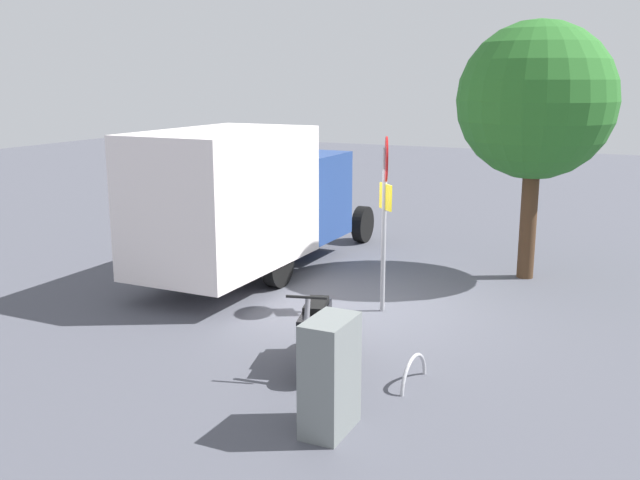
{
  "coord_description": "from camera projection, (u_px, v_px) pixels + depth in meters",
  "views": [
    {
      "loc": [
        11.37,
        4.34,
        3.99
      ],
      "look_at": [
        0.68,
        -0.69,
        1.3
      ],
      "focal_mm": 39.99,
      "sensor_mm": 36.0,
      "label": 1
    }
  ],
  "objects": [
    {
      "name": "motorcycle",
      "position": [
        315.0,
        329.0,
        10.09
      ],
      "size": [
        1.77,
        0.74,
        1.2
      ],
      "rotation": [
        0.0,
        0.0,
        0.27
      ],
      "color": "black",
      "rests_on": "ground"
    },
    {
      "name": "utility_cabinet",
      "position": [
        330.0,
        375.0,
        8.12
      ],
      "size": [
        0.78,
        0.46,
        1.36
      ],
      "primitive_type": "cube",
      "rotation": [
        0.0,
        0.0,
        -0.01
      ],
      "color": "slate",
      "rests_on": "ground"
    },
    {
      "name": "stop_sign",
      "position": [
        385.0,
        197.0,
        12.06
      ],
      "size": [
        0.71,
        0.33,
        3.05
      ],
      "color": "#9E9EA3",
      "rests_on": "ground"
    },
    {
      "name": "street_tree",
      "position": [
        536.0,
        102.0,
        13.84
      ],
      "size": [
        3.07,
        3.07,
        5.11
      ],
      "color": "#47301E",
      "rests_on": "ground"
    },
    {
      "name": "bike_rack_hoop",
      "position": [
        413.0,
        384.0,
        9.5
      ],
      "size": [
        0.85,
        0.11,
        0.85
      ],
      "primitive_type": "torus",
      "rotation": [
        1.57,
        0.0,
        -0.07
      ],
      "color": "#B7B7BC",
      "rests_on": "ground"
    },
    {
      "name": "box_truck_near",
      "position": [
        248.0,
        196.0,
        14.45
      ],
      "size": [
        7.14,
        2.24,
        3.04
      ],
      "rotation": [
        0.0,
        0.0,
        3.13
      ],
      "color": "black",
      "rests_on": "ground"
    },
    {
      "name": "ground_plane",
      "position": [
        371.0,
        307.0,
        12.72
      ],
      "size": [
        60.0,
        60.0,
        0.0
      ],
      "primitive_type": "plane",
      "color": "#4B4C56"
    }
  ]
}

